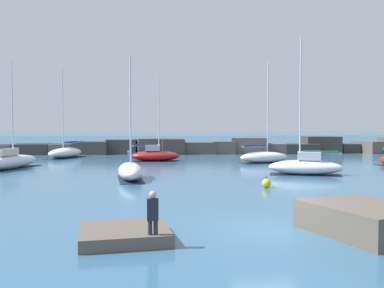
{
  "coord_description": "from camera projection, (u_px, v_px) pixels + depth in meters",
  "views": [
    {
      "loc": [
        -3.97,
        -15.48,
        3.84
      ],
      "look_at": [
        -0.49,
        32.81,
        1.85
      ],
      "focal_mm": 40.0,
      "sensor_mm": 36.0,
      "label": 1
    }
  ],
  "objects": [
    {
      "name": "ground_plane",
      "position": [
        268.0,
        230.0,
        15.87
      ],
      "size": [
        600.0,
        600.0,
        0.0
      ],
      "primitive_type": "plane",
      "color": "#336084"
    },
    {
      "name": "mooring_buoy_orange_near",
      "position": [
        266.0,
        183.0,
        26.79
      ],
      "size": [
        0.56,
        0.56,
        0.76
      ],
      "color": "yellow",
      "rests_on": "ground"
    },
    {
      "name": "sailboat_moored_5",
      "position": [
        306.0,
        166.0,
        33.92
      ],
      "size": [
        6.13,
        3.65,
        10.88
      ],
      "color": "white",
      "rests_on": "ground"
    },
    {
      "name": "sailboat_moored_2",
      "position": [
        155.0,
        155.0,
        47.33
      ],
      "size": [
        5.42,
        2.53,
        9.44
      ],
      "color": "maroon",
      "rests_on": "ground"
    },
    {
      "name": "sailboat_moored_4",
      "position": [
        65.0,
        153.0,
        52.19
      ],
      "size": [
        4.34,
        6.9,
        10.93
      ],
      "color": "white",
      "rests_on": "ground"
    },
    {
      "name": "sailboat_moored_1",
      "position": [
        130.0,
        171.0,
        30.83
      ],
      "size": [
        2.41,
        5.67,
        8.81
      ],
      "color": "white",
      "rests_on": "ground"
    },
    {
      "name": "open_sea_beyond",
      "position": [
        175.0,
        140.0,
        120.63
      ],
      "size": [
        400.0,
        116.0,
        0.01
      ],
      "color": "#235175",
      "rests_on": "ground"
    },
    {
      "name": "sailboat_moored_0",
      "position": [
        264.0,
        157.0,
        44.88
      ],
      "size": [
        5.75,
        3.27,
        10.62
      ],
      "color": "white",
      "rests_on": "ground"
    },
    {
      "name": "sailboat_moored_6",
      "position": [
        9.0,
        161.0,
        38.39
      ],
      "size": [
        3.83,
        8.48,
        9.69
      ],
      "color": "white",
      "rests_on": "ground"
    },
    {
      "name": "person_on_rocks",
      "position": [
        153.0,
        216.0,
        13.46
      ],
      "size": [
        0.36,
        0.24,
        1.81
      ],
      "color": "#282833",
      "rests_on": "ground"
    },
    {
      "name": "foreground_rocks",
      "position": [
        351.0,
        224.0,
        14.83
      ],
      "size": [
        14.26,
        6.31,
        1.26
      ],
      "color": "brown",
      "rests_on": "ground"
    },
    {
      "name": "breakwater_jetty",
      "position": [
        214.0,
        147.0,
        61.08
      ],
      "size": [
        66.98,
        6.9,
        2.57
      ],
      "color": "brown",
      "rests_on": "ground"
    }
  ]
}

